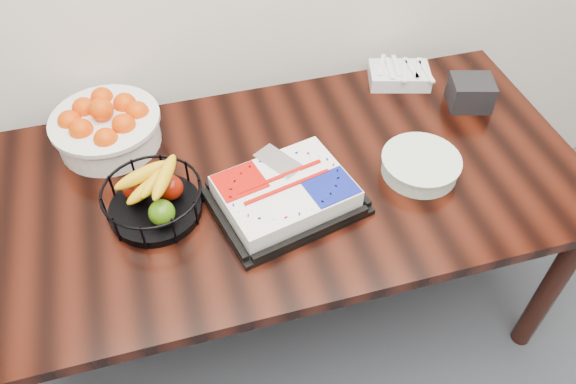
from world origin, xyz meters
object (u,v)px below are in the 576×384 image
object	(u,v)px
table	(289,195)
napkin_box	(471,93)
cake_tray	(285,194)
fruit_basket	(153,198)
tangerine_bowl	(105,121)
plate_stack	(420,165)

from	to	relation	value
table	napkin_box	size ratio (longest dim) A/B	13.05
cake_tray	fruit_basket	size ratio (longest dim) A/B	1.68
fruit_basket	cake_tray	bearing A→B (deg)	-10.41
table	tangerine_bowl	xyz separation A→B (m)	(-0.51, 0.30, 0.18)
table	tangerine_bowl	distance (m)	0.61
fruit_basket	napkin_box	xyz separation A→B (m)	(1.09, 0.20, -0.01)
napkin_box	fruit_basket	bearing A→B (deg)	-169.52
napkin_box	plate_stack	bearing A→B (deg)	-139.48
cake_tray	napkin_box	world-z (taller)	napkin_box
cake_tray	tangerine_bowl	size ratio (longest dim) A/B	1.38
table	fruit_basket	size ratio (longest dim) A/B	6.47
table	plate_stack	world-z (taller)	plate_stack
cake_tray	tangerine_bowl	xyz separation A→B (m)	(-0.47, 0.40, 0.05)
table	tangerine_bowl	world-z (taller)	tangerine_bowl
table	cake_tray	world-z (taller)	cake_tray
tangerine_bowl	plate_stack	distance (m)	0.97
table	plate_stack	distance (m)	0.41
fruit_basket	napkin_box	distance (m)	1.11
cake_tray	tangerine_bowl	distance (m)	0.62
cake_tray	plate_stack	bearing A→B (deg)	1.57
plate_stack	fruit_basket	bearing A→B (deg)	176.01
fruit_basket	tangerine_bowl	bearing A→B (deg)	107.31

